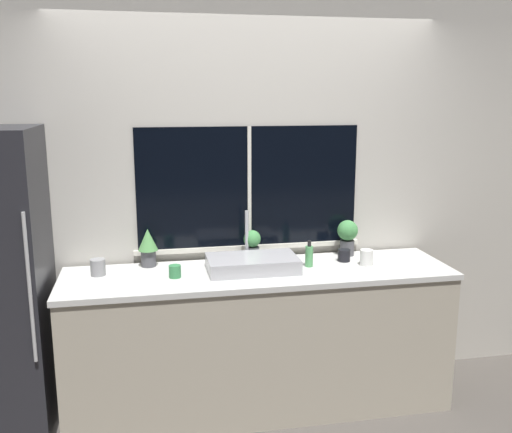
# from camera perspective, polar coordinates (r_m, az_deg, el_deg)

# --- Properties ---
(ground_plane) EXTENTS (14.00, 14.00, 0.00)m
(ground_plane) POSITION_cam_1_polar(r_m,az_deg,el_deg) (3.71, 1.31, -20.66)
(ground_plane) COLOR #4C4742
(wall_back) EXTENTS (8.00, 0.09, 2.70)m
(wall_back) POSITION_cam_1_polar(r_m,az_deg,el_deg) (3.85, -0.78, 2.26)
(wall_back) COLOR #BCB7AD
(wall_back) RESTS_ON ground_plane
(wall_right) EXTENTS (0.06, 7.00, 2.70)m
(wall_right) POSITION_cam_1_polar(r_m,az_deg,el_deg) (5.46, 21.77, 4.33)
(wall_right) COLOR #BCB7AD
(wall_right) RESTS_ON ground_plane
(counter) EXTENTS (2.44, 0.64, 0.92)m
(counter) POSITION_cam_1_polar(r_m,az_deg,el_deg) (3.75, 0.32, -12.20)
(counter) COLOR #B2A893
(counter) RESTS_ON ground_plane
(sink) EXTENTS (0.56, 0.38, 0.35)m
(sink) POSITION_cam_1_polar(r_m,az_deg,el_deg) (3.58, -0.38, -4.71)
(sink) COLOR #ADADB2
(sink) RESTS_ON counter
(potted_plant_left) EXTENTS (0.13, 0.13, 0.25)m
(potted_plant_left) POSITION_cam_1_polar(r_m,az_deg,el_deg) (3.71, -10.75, -2.84)
(potted_plant_left) COLOR #4C4C51
(potted_plant_left) RESTS_ON counter
(potted_plant_center) EXTENTS (0.11, 0.11, 0.21)m
(potted_plant_center) POSITION_cam_1_polar(r_m,az_deg,el_deg) (3.78, -0.33, -2.78)
(potted_plant_center) COLOR #4C4C51
(potted_plant_center) RESTS_ON counter
(potted_plant_right) EXTENTS (0.14, 0.14, 0.25)m
(potted_plant_right) POSITION_cam_1_polar(r_m,az_deg,el_deg) (3.94, 9.13, -1.83)
(potted_plant_right) COLOR #4C4C51
(potted_plant_right) RESTS_ON counter
(soap_bottle) EXTENTS (0.05, 0.05, 0.17)m
(soap_bottle) POSITION_cam_1_polar(r_m,az_deg,el_deg) (3.67, 5.33, -3.93)
(soap_bottle) COLOR #519E5B
(soap_bottle) RESTS_ON counter
(mug_grey) EXTENTS (0.09, 0.09, 0.10)m
(mug_grey) POSITION_cam_1_polar(r_m,az_deg,el_deg) (3.62, -15.53, -4.91)
(mug_grey) COLOR gray
(mug_grey) RESTS_ON counter
(mug_black) EXTENTS (0.08, 0.08, 0.08)m
(mug_black) POSITION_cam_1_polar(r_m,az_deg,el_deg) (3.83, 8.80, -3.85)
(mug_black) COLOR black
(mug_black) RESTS_ON counter
(mug_green) EXTENTS (0.07, 0.07, 0.08)m
(mug_green) POSITION_cam_1_polar(r_m,az_deg,el_deg) (3.49, -8.11, -5.46)
(mug_green) COLOR #38844C
(mug_green) RESTS_ON counter
(mug_white) EXTENTS (0.08, 0.08, 0.10)m
(mug_white) POSITION_cam_1_polar(r_m,az_deg,el_deg) (3.76, 10.99, -4.05)
(mug_white) COLOR white
(mug_white) RESTS_ON counter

